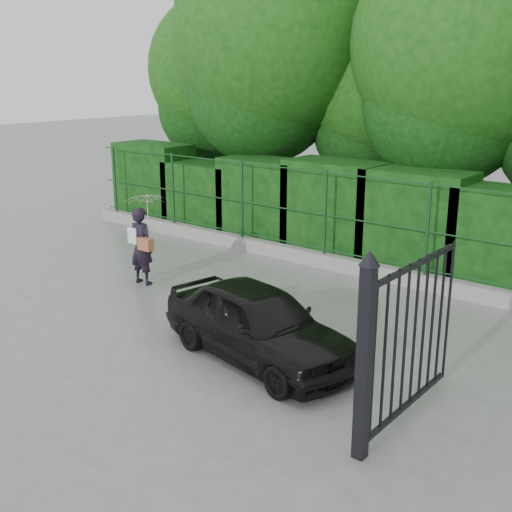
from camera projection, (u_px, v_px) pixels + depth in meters
The scene contains 8 objects.
ground at pixel (156, 324), 10.72m from camera, with size 80.00×80.00×0.00m, color gray.
kerb at pixel (308, 257), 14.04m from camera, with size 14.00×0.25×0.30m, color #9E9E99.
fence at pixel (318, 212), 13.61m from camera, with size 14.13×0.06×1.80m.
hedge at pixel (338, 211), 14.49m from camera, with size 14.20×1.20×2.18m.
trees at pixel (436, 46), 14.52m from camera, with size 17.10×6.15×8.08m.
gate at pixel (386, 343), 7.07m from camera, with size 0.22×2.33×2.36m.
woman at pixel (145, 226), 12.43m from camera, with size 0.86×0.84×1.83m.
car at pixel (258, 323), 9.29m from camera, with size 1.34×3.32×1.13m, color black.
Camera 1 is at (7.59, -6.70, 4.09)m, focal length 45.00 mm.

